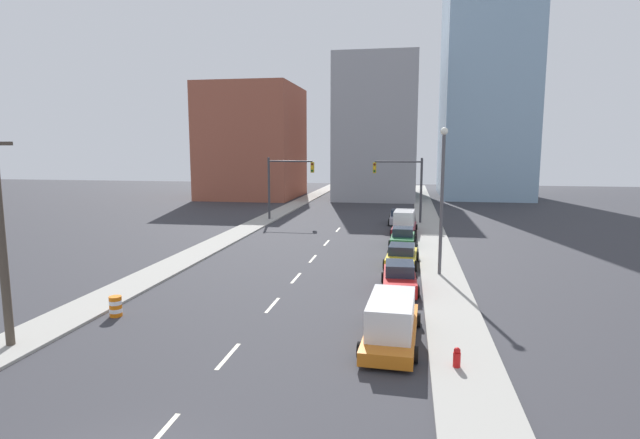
{
  "coord_description": "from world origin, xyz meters",
  "views": [
    {
      "loc": [
        6.44,
        -9.47,
        7.68
      ],
      "look_at": [
        -0.21,
        28.26,
        2.2
      ],
      "focal_mm": 28.0,
      "sensor_mm": 36.0,
      "label": 1
    }
  ],
  "objects": [
    {
      "name": "building_office_center",
      "position": [
        1.54,
        70.8,
        10.53
      ],
      "size": [
        12.0,
        20.0,
        21.06
      ],
      "color": "#99999E",
      "rests_on": "ground"
    },
    {
      "name": "sidewalk_right",
      "position": [
        8.64,
        47.49,
        0.06
      ],
      "size": [
        2.56,
        94.98,
        0.13
      ],
      "color": "#9E9B93",
      "rests_on": "ground"
    },
    {
      "name": "traffic_barrel",
      "position": [
        -6.67,
        10.69,
        0.47
      ],
      "size": [
        0.56,
        0.56,
        0.95
      ],
      "color": "orange",
      "rests_on": "ground"
    },
    {
      "name": "sedan_red",
      "position": [
        6.12,
        17.35,
        0.69
      ],
      "size": [
        2.12,
        4.63,
        1.52
      ],
      "rotation": [
        0.0,
        0.0,
        0.04
      ],
      "color": "red",
      "rests_on": "ground"
    },
    {
      "name": "building_brick_left",
      "position": [
        -17.71,
        66.8,
        8.64
      ],
      "size": [
        14.0,
        16.0,
        17.27
      ],
      "color": "#9E513D",
      "rests_on": "ground"
    },
    {
      "name": "lane_stripe_at_2m",
      "position": [
        0.0,
        2.0,
        0.0
      ],
      "size": [
        0.16,
        2.4,
        0.01
      ],
      "primitive_type": "cube",
      "color": "beige",
      "rests_on": "ground"
    },
    {
      "name": "sedan_silver",
      "position": [
        5.59,
        41.71,
        0.68
      ],
      "size": [
        2.0,
        4.46,
        1.48
      ],
      "rotation": [
        0.0,
        0.0,
        -0.0
      ],
      "color": "#B2B2BC",
      "rests_on": "ground"
    },
    {
      "name": "box_truck_orange",
      "position": [
        5.93,
        9.7,
        0.9
      ],
      "size": [
        2.4,
        6.1,
        1.89
      ],
      "rotation": [
        0.0,
        0.0,
        -0.04
      ],
      "color": "orange",
      "rests_on": "ground"
    },
    {
      "name": "lane_stripe_at_7m",
      "position": [
        0.0,
        7.34,
        0.0
      ],
      "size": [
        0.16,
        2.4,
        0.01
      ],
      "primitive_type": "cube",
      "color": "beige",
      "rests_on": "ground"
    },
    {
      "name": "sedan_green",
      "position": [
        6.15,
        29.75,
        0.69
      ],
      "size": [
        2.13,
        4.31,
        1.51
      ],
      "rotation": [
        0.0,
        0.0,
        -0.02
      ],
      "color": "#1E6033",
      "rests_on": "ground"
    },
    {
      "name": "fire_hydrant",
      "position": [
        8.27,
        7.58,
        0.41
      ],
      "size": [
        0.26,
        0.26,
        0.84
      ],
      "color": "red",
      "rests_on": "ground"
    },
    {
      "name": "street_lamp",
      "position": [
        8.46,
        20.81,
        5.12
      ],
      "size": [
        0.44,
        0.44,
        8.89
      ],
      "color": "#4C4C51",
      "rests_on": "ground"
    },
    {
      "name": "lane_stripe_at_30m",
      "position": [
        0.0,
        30.18,
        0.0
      ],
      "size": [
        0.16,
        2.4,
        0.01
      ],
      "primitive_type": "cube",
      "color": "beige",
      "rests_on": "ground"
    },
    {
      "name": "traffic_signal_left",
      "position": [
        -6.84,
        42.19,
        4.39
      ],
      "size": [
        5.05,
        0.35,
        6.73
      ],
      "color": "#38383D",
      "rests_on": "ground"
    },
    {
      "name": "lane_stripe_at_19m",
      "position": [
        0.0,
        18.81,
        0.0
      ],
      "size": [
        0.16,
        2.4,
        0.01
      ],
      "primitive_type": "cube",
      "color": "beige",
      "rests_on": "ground"
    },
    {
      "name": "lane_stripe_at_37m",
      "position": [
        0.0,
        36.97,
        0.0
      ],
      "size": [
        0.16,
        2.4,
        0.01
      ],
      "primitive_type": "cube",
      "color": "beige",
      "rests_on": "ground"
    },
    {
      "name": "utility_pole_left_near",
      "position": [
        -8.6,
        6.63,
        4.45
      ],
      "size": [
        1.6,
        0.32,
        8.65
      ],
      "color": "#473D33",
      "rests_on": "ground"
    },
    {
      "name": "lane_stripe_at_14m",
      "position": [
        0.0,
        13.53,
        0.0
      ],
      "size": [
        0.16,
        2.4,
        0.01
      ],
      "primitive_type": "cube",
      "color": "beige",
      "rests_on": "ground"
    },
    {
      "name": "box_truck_maroon",
      "position": [
        6.21,
        35.84,
        0.99
      ],
      "size": [
        2.46,
        5.64,
        2.12
      ],
      "rotation": [
        0.0,
        0.0,
        -0.06
      ],
      "color": "maroon",
      "rests_on": "ground"
    },
    {
      "name": "building_glass_right",
      "position": [
        18.12,
        74.8,
        18.54
      ],
      "size": [
        13.0,
        20.0,
        37.08
      ],
      "color": "#8CADC6",
      "rests_on": "ground"
    },
    {
      "name": "sedan_yellow",
      "position": [
        6.16,
        23.22,
        0.64
      ],
      "size": [
        2.32,
        4.7,
        1.39
      ],
      "rotation": [
        0.0,
        0.0,
        -0.05
      ],
      "color": "gold",
      "rests_on": "ground"
    },
    {
      "name": "sidewalk_left",
      "position": [
        -8.64,
        47.49,
        0.06
      ],
      "size": [
        2.56,
        94.98,
        0.13
      ],
      "color": "#9E9B93",
      "rests_on": "ground"
    },
    {
      "name": "traffic_signal_right",
      "position": [
        6.4,
        42.19,
        4.39
      ],
      "size": [
        5.05,
        0.35,
        6.73
      ],
      "color": "#38383D",
      "rests_on": "ground"
    },
    {
      "name": "lane_stripe_at_24m",
      "position": [
        0.0,
        24.15,
        0.0
      ],
      "size": [
        0.16,
        2.4,
        0.01
      ],
      "primitive_type": "cube",
      "color": "beige",
      "rests_on": "ground"
    }
  ]
}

